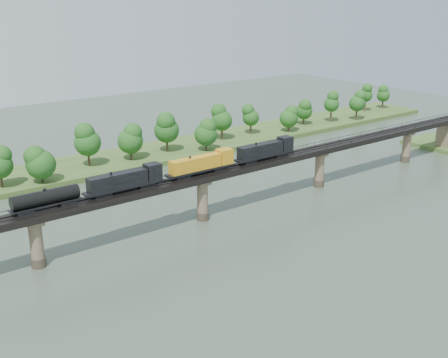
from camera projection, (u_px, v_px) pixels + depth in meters
ground at (289, 265)px, 112.26m from camera, size 400.00×400.00×0.00m
far_bank at (101, 164)px, 176.06m from camera, size 300.00×24.00×1.60m
bridge at (202, 198)px, 133.14m from camera, size 236.00×30.00×11.50m
bridge_superstructure at (202, 173)px, 131.14m from camera, size 220.00×4.90×0.75m
far_treeline at (81, 146)px, 165.42m from camera, size 289.06×17.54×13.60m
freight_train at (177, 170)px, 126.48m from camera, size 72.69×2.83×5.00m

